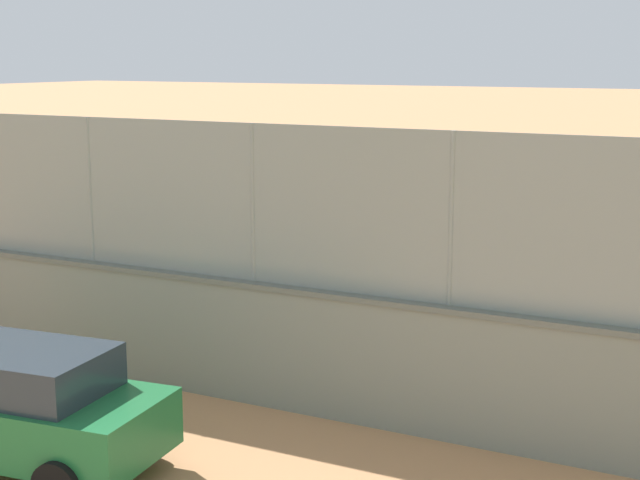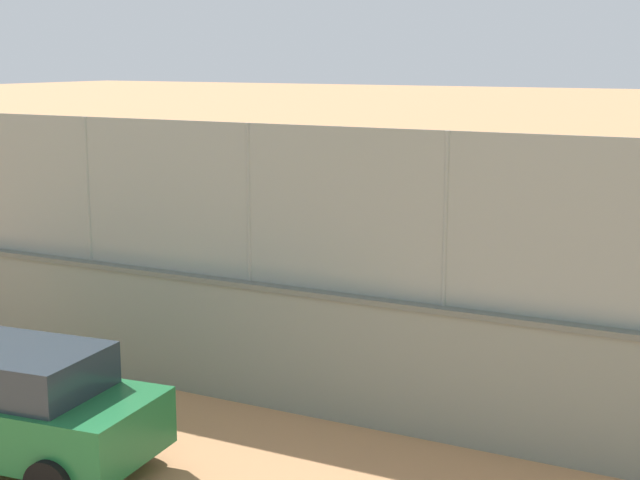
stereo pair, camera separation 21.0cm
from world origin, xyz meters
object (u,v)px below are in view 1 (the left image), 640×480
object	(u,v)px
sports_ball	(404,219)
courtside_bench	(260,334)
player_baseline_waiting	(388,206)
player_crossing_court	(386,279)
parked_car_green	(4,404)

from	to	relation	value
sports_ball	courtside_bench	size ratio (longest dim) A/B	0.09
player_baseline_waiting	player_crossing_court	world-z (taller)	player_crossing_court
player_baseline_waiting	courtside_bench	xyz separation A→B (m)	(-2.86, 11.58, -0.39)
player_baseline_waiting	sports_ball	distance (m)	2.34
courtside_bench	parked_car_green	bearing A→B (deg)	83.41
sports_ball	parked_car_green	world-z (taller)	parked_car_green
player_crossing_court	courtside_bench	size ratio (longest dim) A/B	1.01
player_crossing_court	parked_car_green	size ratio (longest dim) A/B	0.36
player_baseline_waiting	parked_car_green	xyz separation A→B (m)	(-2.27, 16.68, -0.04)
player_baseline_waiting	parked_car_green	size ratio (longest dim) A/B	0.33
player_baseline_waiting	sports_ball	xyz separation A→B (m)	(-1.33, 1.92, 0.01)
courtside_bench	player_crossing_court	bearing A→B (deg)	-111.03
player_baseline_waiting	sports_ball	size ratio (longest dim) A/B	9.58
sports_ball	courtside_bench	world-z (taller)	sports_ball
courtside_bench	parked_car_green	xyz separation A→B (m)	(0.59, 5.10, 0.35)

